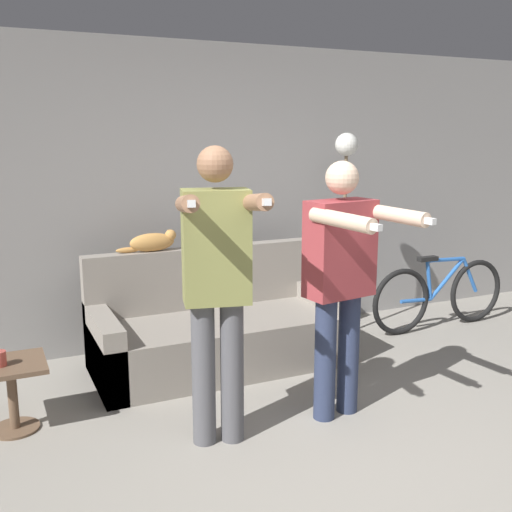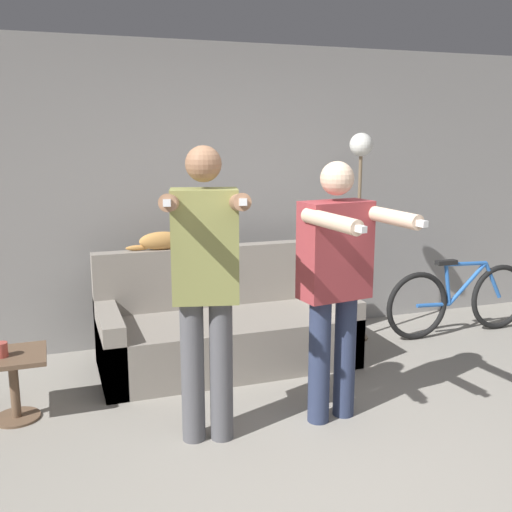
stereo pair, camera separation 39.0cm
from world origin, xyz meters
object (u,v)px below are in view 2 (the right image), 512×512
(person_right, at_px, (336,275))
(cat, at_px, (162,240))
(cup, at_px, (1,350))
(bicycle, at_px, (459,300))
(couch, at_px, (226,330))
(person_left, at_px, (205,278))
(floor_lamp, at_px, (360,181))
(side_table, at_px, (13,373))

(person_right, height_order, cat, person_right)
(cup, bearing_deg, bicycle, 7.24)
(couch, distance_m, person_left, 1.46)
(person_right, xyz_separation_m, floor_lamp, (0.89, 1.35, 0.46))
(floor_lamp, relative_size, bicycle, 1.20)
(person_right, xyz_separation_m, side_table, (-1.96, 0.68, -0.65))
(couch, distance_m, cat, 0.89)
(side_table, bearing_deg, cat, 35.17)
(floor_lamp, distance_m, bicycle, 1.48)
(person_right, relative_size, cup, 17.87)
(person_right, bearing_deg, side_table, 152.94)
(couch, relative_size, cat, 4.11)
(person_left, distance_m, cat, 1.49)
(side_table, xyz_separation_m, cup, (-0.06, -0.03, 0.17))
(couch, height_order, bicycle, couch)
(cup, relative_size, bicycle, 0.06)
(side_table, relative_size, cup, 4.77)
(cup, bearing_deg, floor_lamp, 13.40)
(person_left, bearing_deg, couch, 82.29)
(person_right, xyz_separation_m, cat, (-0.82, 1.49, 0.02))
(cat, xyz_separation_m, side_table, (-1.14, -0.80, -0.67))
(person_left, xyz_separation_m, side_table, (-1.12, 0.68, -0.70))
(person_left, relative_size, bicycle, 1.16)
(couch, xyz_separation_m, floor_lamp, (1.28, 0.18, 1.15))
(couch, xyz_separation_m, side_table, (-1.58, -0.49, 0.04))
(cat, distance_m, floor_lamp, 1.77)
(person_left, distance_m, floor_lamp, 2.23)
(cup, bearing_deg, person_right, -18.01)
(person_right, distance_m, floor_lamp, 1.68)
(couch, xyz_separation_m, cup, (-1.63, -0.52, 0.22))
(cat, xyz_separation_m, cup, (-1.20, -0.83, -0.49))
(person_left, relative_size, cat, 3.64)
(couch, bearing_deg, bicycle, -0.63)
(couch, height_order, person_right, person_right)
(floor_lamp, height_order, side_table, floor_lamp)
(person_right, height_order, cup, person_right)
(floor_lamp, bearing_deg, cat, 175.37)
(person_left, xyz_separation_m, bicycle, (2.70, 1.15, -0.69))
(person_left, height_order, floor_lamp, floor_lamp)
(floor_lamp, height_order, bicycle, floor_lamp)
(person_right, relative_size, cat, 3.44)
(cat, relative_size, side_table, 1.09)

